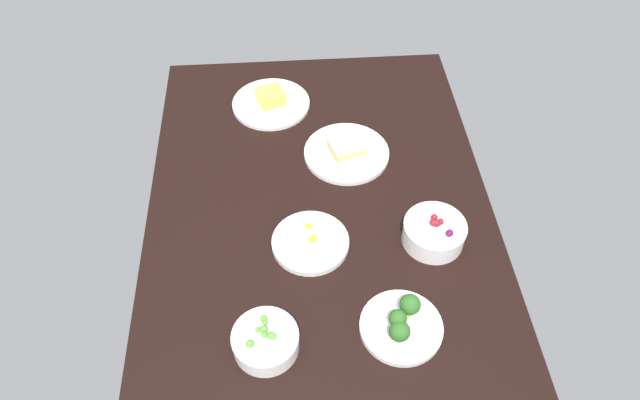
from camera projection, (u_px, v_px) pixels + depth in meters
dining_table at (320, 211)px, 144.74cm from camera, size 118.25×82.87×4.00cm
plate_broccoli at (402, 324)px, 119.58cm from camera, size 17.10×17.10×8.16cm
plate_sandwich at (347, 152)px, 153.77cm from camera, size 22.15×22.15×4.45cm
bowl_peas at (266, 341)px, 116.71cm from camera, size 13.50×13.50×6.03cm
plate_cheese at (271, 102)px, 166.89cm from camera, size 21.83×21.83×5.03cm
plate_eggs at (311, 241)px, 134.47cm from camera, size 17.68×17.68×5.24cm
bowl_berries at (434, 232)px, 133.99cm from camera, size 14.38×14.38×7.11cm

